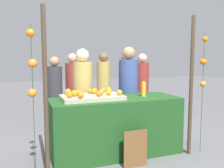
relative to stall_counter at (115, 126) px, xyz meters
The scene contains 31 objects.
ground_plane 0.43m from the stall_counter, ahead, with size 24.00×24.00×0.00m, color slate.
stall_counter is the anchor object (origin of this frame).
orange_tray 0.59m from the stall_counter, behind, with size 0.89×0.54×0.06m, color #B2AD99.
orange_0 0.54m from the stall_counter, 117.01° to the left, with size 0.08×0.08×0.08m, color orange.
orange_1 0.66m from the stall_counter, 148.03° to the left, with size 0.07×0.07×0.07m, color orange.
orange_2 0.82m from the stall_counter, behind, with size 0.09×0.09×0.09m, color orange.
orange_3 0.58m from the stall_counter, behind, with size 0.08×0.08×0.08m, color orange.
orange_4 0.54m from the stall_counter, 75.77° to the right, with size 0.08×0.08×0.08m, color orange.
orange_5 0.78m from the stall_counter, behind, with size 0.08×0.08×0.08m, color orange.
orange_6 0.89m from the stall_counter, 163.95° to the left, with size 0.09×0.09×0.09m, color orange.
orange_7 0.55m from the stall_counter, 159.27° to the right, with size 0.08×0.08×0.08m, color orange.
orange_8 0.62m from the stall_counter, 161.81° to the right, with size 0.08×0.08×0.08m, color orange.
orange_9 0.58m from the stall_counter, 96.33° to the left, with size 0.08×0.08×0.08m, color orange.
orange_10 0.81m from the stall_counter, 162.86° to the right, with size 0.09×0.09×0.09m, color orange.
orange_11 0.63m from the stall_counter, 137.39° to the left, with size 0.07×0.07×0.07m, color orange.
orange_12 0.58m from the stall_counter, 121.03° to the left, with size 0.07×0.07×0.07m, color orange.
orange_13 0.89m from the stall_counter, behind, with size 0.08×0.08×0.08m, color orange.
orange_14 0.62m from the stall_counter, 150.42° to the left, with size 0.08×0.08×0.08m, color orange.
juice_bottle 0.72m from the stall_counter, ahead, with size 0.07×0.07×0.24m.
chalkboard_sign 0.57m from the stall_counter, 81.69° to the right, with size 0.34×0.03×0.52m.
vendor_left 0.75m from the stall_counter, 122.39° to the left, with size 0.32×0.32×1.62m.
vendor_right 0.79m from the stall_counter, 49.58° to the left, with size 0.33×0.33×1.66m.
crowd_person_0 2.22m from the stall_counter, 52.03° to the left, with size 0.31×0.31×1.56m.
crowd_person_1 1.89m from the stall_counter, 98.58° to the left, with size 0.31×0.31×1.56m.
crowd_person_2 2.09m from the stall_counter, 76.42° to the left, with size 0.32×0.32×1.59m.
crowd_person_3 1.98m from the stall_counter, 61.80° to the left, with size 0.32×0.32×1.59m.
crowd_person_4 1.79m from the stall_counter, 112.79° to the left, with size 0.30×0.30×1.49m.
canopy_post_left 1.29m from the stall_counter, 158.78° to the right, with size 0.06×0.06×2.09m, color #473828.
canopy_post_right 1.29m from the stall_counter, 21.22° to the right, with size 0.06×0.06×2.09m, color #473828.
garland_strand_left 1.59m from the stall_counter, 158.86° to the right, with size 0.12×0.10×1.85m.
garland_strand_right 1.62m from the stall_counter, 17.70° to the right, with size 0.11×0.10×1.85m.
Camera 1 is at (-1.31, -3.37, 1.48)m, focal length 38.92 mm.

